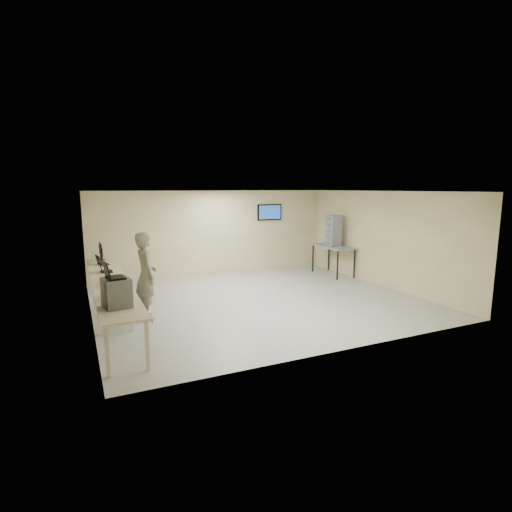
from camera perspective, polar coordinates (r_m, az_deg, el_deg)
name	(u,v)px	position (r m, az deg, el deg)	size (l,w,h in m)	color
room	(260,247)	(10.14, 0.51, 1.34)	(8.01, 7.01, 2.81)	silver
workbench	(110,284)	(9.28, -20.08, -3.72)	(0.76, 6.00, 0.90)	beige
equipment_box	(117,293)	(7.14, -19.30, -4.95)	(0.42, 0.48, 0.50)	#535A5F
laptop_on_box	(112,274)	(7.06, -19.92, -2.44)	(0.36, 0.41, 0.30)	black
laptop_0	(116,294)	(7.80, -19.40, -5.11)	(0.31, 0.36, 0.25)	black
laptop_1	(110,281)	(8.90, -20.11, -3.36)	(0.29, 0.34, 0.25)	black
laptop_2	(104,269)	(10.19, -20.90, -1.76)	(0.30, 0.36, 0.28)	black
laptop_3	(101,262)	(11.20, -21.25, -0.82)	(0.34, 0.38, 0.26)	black
monitor_near	(101,253)	(11.59, -21.22, 0.41)	(0.18, 0.41, 0.41)	black
monitor_far	(100,250)	(11.91, -21.33, 0.81)	(0.21, 0.47, 0.46)	black
soldier	(146,276)	(9.16, -15.45, -2.72)	(0.71, 0.46, 1.94)	#636551
side_table	(333,248)	(13.55, 10.98, 1.13)	(0.76, 1.63, 0.98)	gray
storage_bins	(333,231)	(13.47, 10.99, 3.58)	(0.39, 0.43, 1.02)	#848F9F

